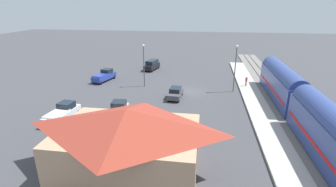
{
  "coord_description": "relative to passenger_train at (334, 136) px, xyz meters",
  "views": [
    {
      "loc": [
        -2.27,
        40.38,
        13.94
      ],
      "look_at": [
        3.15,
        4.36,
        1.0
      ],
      "focal_mm": 26.82,
      "sensor_mm": 36.0,
      "label": 1
    }
  ],
  "objects": [
    {
      "name": "pedestrian_on_platform",
      "position": [
        4.37,
        -22.22,
        -1.58
      ],
      "size": [
        0.36,
        0.36,
        1.71
      ],
      "color": "brown",
      "rests_on": "platform"
    },
    {
      "name": "pickup_tan",
      "position": [
        22.47,
        -6.18,
        -1.83
      ],
      "size": [
        2.44,
        5.56,
        2.14
      ],
      "color": "#C6B284",
      "rests_on": "ground"
    },
    {
      "name": "light_pole_lot_center",
      "position": [
        22.35,
        -20.25,
        1.9
      ],
      "size": [
        0.44,
        0.44,
        7.53
      ],
      "color": "#515156",
      "rests_on": "ground"
    },
    {
      "name": "ground_plane",
      "position": [
        14.0,
        -18.55,
        -2.86
      ],
      "size": [
        200.0,
        200.0,
        0.0
      ],
      "primitive_type": "plane",
      "color": "#424247"
    },
    {
      "name": "light_pole_near_platform",
      "position": [
        6.8,
        -19.61,
        2.08
      ],
      "size": [
        0.44,
        0.44,
        7.86
      ],
      "color": "#515156",
      "rests_on": "ground"
    },
    {
      "name": "station_building",
      "position": [
        18.0,
        3.45,
        0.14
      ],
      "size": [
        12.79,
        8.85,
        5.79
      ],
      "color": "tan",
      "rests_on": "ground"
    },
    {
      "name": "pickup_white",
      "position": [
        29.23,
        -4.87,
        -1.83
      ],
      "size": [
        2.51,
        5.57,
        2.14
      ],
      "color": "white",
      "rests_on": "ground"
    },
    {
      "name": "railway_track",
      "position": [
        -0.0,
        -18.55,
        -2.76
      ],
      "size": [
        4.8,
        70.0,
        0.3
      ],
      "color": "slate",
      "rests_on": "ground"
    },
    {
      "name": "suv_black",
      "position": [
        23.54,
        -32.3,
        -1.71
      ],
      "size": [
        2.96,
        5.21,
        2.22
      ],
      "color": "black",
      "rests_on": "ground"
    },
    {
      "name": "passenger_train",
      "position": [
        0.0,
        0.0,
        0.0
      ],
      "size": [
        2.93,
        50.57,
        4.98
      ],
      "color": "#33478C",
      "rests_on": "railway_track"
    },
    {
      "name": "platform",
      "position": [
        4.0,
        -18.55,
        -2.71
      ],
      "size": [
        3.2,
        46.0,
        0.3
      ],
      "color": "#B7B2A8",
      "rests_on": "ground"
    },
    {
      "name": "pickup_blue",
      "position": [
        30.81,
        -22.47,
        -1.83
      ],
      "size": [
        3.21,
        5.71,
        2.14
      ],
      "color": "#283D9E",
      "rests_on": "ground"
    },
    {
      "name": "sedan_charcoal",
      "position": [
        16.09,
        -15.05,
        -1.98
      ],
      "size": [
        2.13,
        4.61,
        1.74
      ],
      "color": "#47494F",
      "rests_on": "ground"
    }
  ]
}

